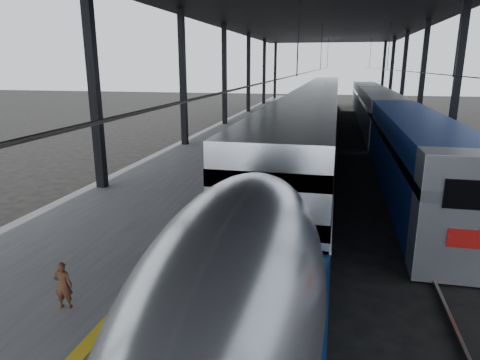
% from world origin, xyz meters
% --- Properties ---
extents(ground, '(160.00, 160.00, 0.00)m').
position_xyz_m(ground, '(0.00, 0.00, 0.00)').
color(ground, black).
rests_on(ground, ground).
extents(platform, '(6.00, 80.00, 1.00)m').
position_xyz_m(platform, '(-3.50, 20.00, 0.50)').
color(platform, '#4C4C4F').
rests_on(platform, ground).
extents(yellow_strip, '(0.30, 80.00, 0.01)m').
position_xyz_m(yellow_strip, '(-0.70, 20.00, 1.00)').
color(yellow_strip, gold).
rests_on(yellow_strip, platform).
extents(rails, '(6.52, 80.00, 0.16)m').
position_xyz_m(rails, '(4.50, 20.00, 0.08)').
color(rails, slate).
rests_on(rails, ground).
extents(canopy, '(18.00, 75.00, 9.47)m').
position_xyz_m(canopy, '(1.90, 20.00, 9.12)').
color(canopy, black).
rests_on(canopy, ground).
extents(tgv_train, '(2.94, 65.20, 4.21)m').
position_xyz_m(tgv_train, '(2.00, 23.12, 1.97)').
color(tgv_train, '#B7BABF').
rests_on(tgv_train, ground).
extents(second_train, '(2.63, 56.05, 3.63)m').
position_xyz_m(second_train, '(7.00, 28.49, 1.84)').
color(second_train, navy).
rests_on(second_train, ground).
extents(child, '(0.41, 0.32, 1.02)m').
position_xyz_m(child, '(-1.82, -3.40, 1.51)').
color(child, '#4F2C1A').
rests_on(child, platform).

